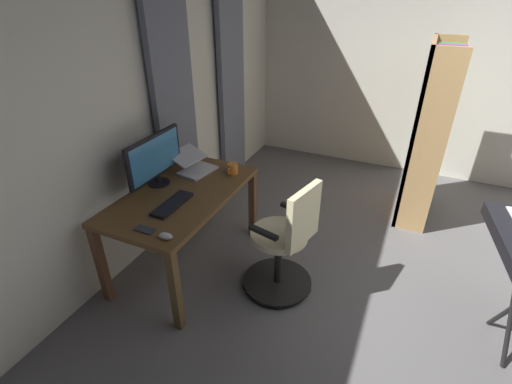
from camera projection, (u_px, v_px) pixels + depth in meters
name	position (u px, v px, depth m)	size (l,w,h in m)	color
back_room_partition	(138.00, 86.00, 3.00)	(5.11, 0.10, 2.89)	silver
curtain_left_panel	(231.00, 70.00, 4.11)	(0.51, 0.06, 2.66)	slate
curtain_right_panel	(173.00, 93.00, 3.25)	(0.55, 0.06, 2.66)	slate
desk	(183.00, 202.00, 2.99)	(1.33, 0.75, 0.72)	brown
office_chair	(285.00, 244.00, 2.81)	(0.56, 0.56, 0.97)	black
computer_monitor	(155.00, 158.00, 2.96)	(0.63, 0.18, 0.42)	black
computer_keyboard	(172.00, 204.00, 2.77)	(0.38, 0.13, 0.02)	black
laptop	(194.00, 165.00, 3.26)	(0.36, 0.38, 0.17)	silver
computer_mouse	(166.00, 236.00, 2.41)	(0.06, 0.10, 0.04)	silver
cell_phone_by_monitor	(145.00, 230.00, 2.49)	(0.07, 0.14, 0.01)	#333338
mug_tea	(232.00, 169.00, 3.21)	(0.14, 0.09, 0.09)	orange
bookshelf	(424.00, 133.00, 3.65)	(0.83, 0.30, 1.75)	tan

